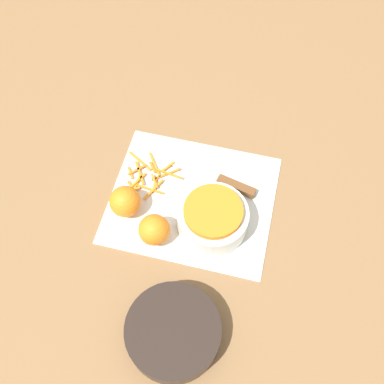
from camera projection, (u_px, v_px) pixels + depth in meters
ground_plane at (192, 200)px, 1.02m from camera, size 4.00×4.00×0.00m
cutting_board at (192, 199)px, 1.01m from camera, size 0.36×0.31×0.01m
bowl_speckled at (213, 218)px, 0.95m from camera, size 0.15×0.15×0.07m
bowl_dark at (173, 332)px, 0.85m from camera, size 0.18×0.18×0.05m
knife at (223, 181)px, 1.03m from camera, size 0.24×0.07×0.02m
orange_left at (125, 202)px, 0.97m from camera, size 0.07×0.07×0.07m
orange_right at (154, 230)px, 0.94m from camera, size 0.07×0.07×0.07m
peel_pile at (148, 177)px, 1.03m from camera, size 0.14×0.13×0.01m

